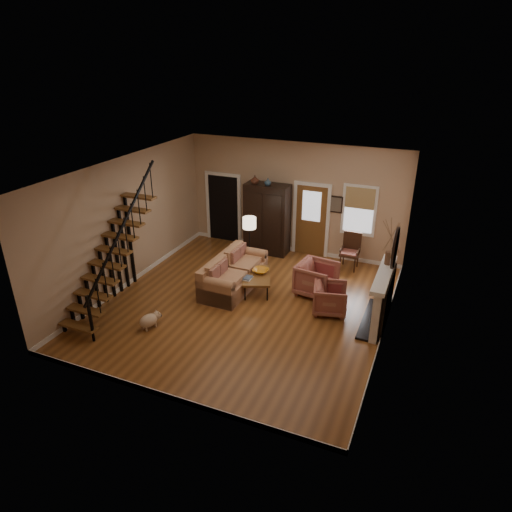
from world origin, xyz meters
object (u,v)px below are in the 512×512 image
at_px(armchair_left, 330,298).
at_px(sofa, 234,273).
at_px(coffee_table, 256,283).
at_px(armoire, 267,219).
at_px(floor_lamp, 250,245).
at_px(side_chair, 350,252).
at_px(armchair_right, 317,279).

bearing_deg(armchair_left, sofa, 71.67).
height_order(sofa, coffee_table, sofa).
bearing_deg(coffee_table, armoire, 105.44).
xyz_separation_m(armoire, floor_lamp, (0.05, -1.42, -0.26)).
bearing_deg(side_chair, floor_lamp, -154.06).
height_order(coffee_table, floor_lamp, floor_lamp).
height_order(coffee_table, armchair_left, armchair_left).
bearing_deg(floor_lamp, sofa, -89.14).
distance_m(armoire, side_chair, 2.61).
relative_size(armchair_right, side_chair, 0.90).
distance_m(armoire, coffee_table, 2.60).
distance_m(coffee_table, armchair_right, 1.52).
xyz_separation_m(armchair_right, floor_lamp, (-2.05, 0.53, 0.37)).
bearing_deg(coffee_table, armchair_left, -8.21).
relative_size(armchair_left, floor_lamp, 0.50).
height_order(coffee_table, armchair_right, armchair_right).
xyz_separation_m(armoire, side_chair, (2.55, -0.20, -0.54)).
bearing_deg(armchair_left, armchair_right, 23.37).
xyz_separation_m(armchair_left, armchair_right, (-0.54, 0.71, 0.06)).
xyz_separation_m(armoire, armchair_left, (2.64, -2.67, -0.70)).
relative_size(armchair_right, floor_lamp, 0.59).
distance_m(armchair_left, floor_lamp, 2.91).
bearing_deg(armchair_right, coffee_table, 114.19).
height_order(armoire, coffee_table, armoire).
bearing_deg(sofa, armchair_left, -3.79).
relative_size(armoire, armchair_left, 2.70).
bearing_deg(floor_lamp, armchair_left, -25.75).
height_order(armchair_left, armchair_right, armchair_right).
relative_size(coffee_table, floor_lamp, 0.74).
bearing_deg(armchair_left, armoire, 31.15).
relative_size(sofa, coffee_table, 1.91).
xyz_separation_m(sofa, armchair_right, (2.04, 0.50, 0.00)).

